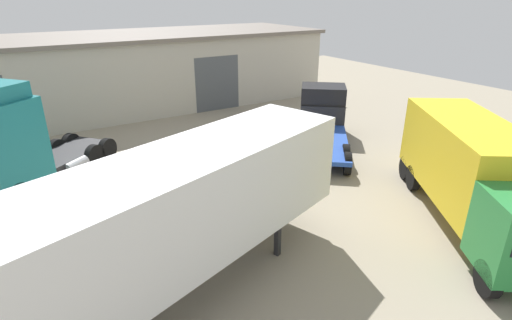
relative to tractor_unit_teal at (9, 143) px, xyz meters
name	(u,v)px	position (x,y,z in m)	size (l,w,h in m)	color
ground_plane	(222,236)	(5.47, -7.14, -2.11)	(60.00, 60.00, 0.00)	gray
warehouse_building	(96,74)	(5.47, 10.98, 0.35)	(31.73, 8.74, 4.92)	#B7B2A3
tractor_unit_teal	(9,143)	(0.00, 0.00, 0.00)	(6.39, 5.82, 4.47)	#197075
container_trailer_orange	(186,208)	(3.60, -9.02, 0.43)	(10.09, 5.49, 3.98)	silver
flatbed_truck_black	(323,116)	(14.55, -1.40, -0.80)	(6.45, 7.13, 2.72)	black
box_truck_green	(474,170)	(13.22, -10.70, -0.17)	(6.67, 8.22, 3.43)	#28843D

